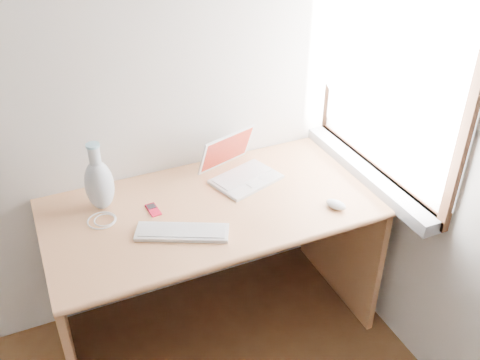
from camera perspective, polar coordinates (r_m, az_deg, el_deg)
name	(u,v)px	position (r m, az deg, el deg)	size (l,w,h in m)	color
window	(385,75)	(2.41, 15.19, 10.77)	(0.11, 0.99, 1.10)	white
desk	(206,233)	(2.56, -3.60, -5.65)	(1.46, 0.73, 0.77)	tan
laptop	(243,168)	(2.52, 0.28, 1.30)	(0.35, 0.33, 0.20)	white
external_keyboard	(182,232)	(2.20, -6.18, -5.53)	(0.39, 0.27, 0.02)	white
mouse	(336,205)	(2.36, 10.20, -2.59)	(0.06, 0.10, 0.03)	white
ipod	(153,210)	(2.35, -9.24, -3.14)	(0.05, 0.10, 0.01)	#A80B27
cable_coil	(102,220)	(2.33, -14.52, -4.19)	(0.12, 0.12, 0.01)	white
remote	(165,231)	(2.23, -8.00, -5.36)	(0.03, 0.09, 0.01)	white
vase	(99,183)	(2.34, -14.80, -0.31)	(0.12, 0.12, 0.32)	silver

